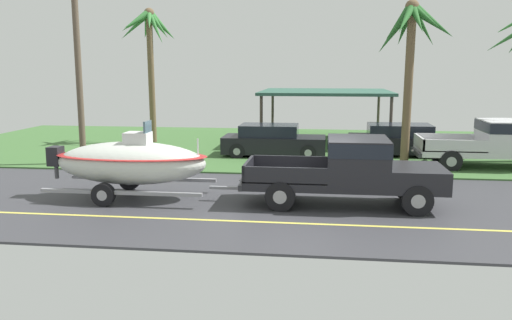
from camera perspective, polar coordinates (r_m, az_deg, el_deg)
ground at (r=22.85m, az=6.52°, el=0.44°), size 36.00×22.00×0.11m
pickup_truck_towing at (r=14.60m, az=10.83°, el=-0.89°), size 5.60×2.00×1.87m
boat_on_trailer at (r=15.57m, az=-13.48°, el=-0.25°), size 5.69×2.21×2.27m
parked_pickup_background at (r=21.68m, az=25.25°, el=1.81°), size 5.68×2.08×1.84m
parked_sedan_near at (r=23.40m, az=15.72°, el=2.05°), size 4.70×1.91×1.38m
parked_sedan_far at (r=22.40m, az=1.85°, el=2.07°), size 4.34×1.86×1.38m
carport_awning at (r=26.65m, az=7.56°, el=7.25°), size 6.33×5.97×2.64m
palm_tree_near_left at (r=26.95m, az=-11.56°, el=13.13°), size 2.93×3.26×6.64m
palm_tree_far_left at (r=20.34m, az=16.57°, el=12.78°), size 2.93×3.31×6.18m
utility_pole at (r=21.41m, az=-18.87°, el=11.39°), size 0.24×1.80×8.64m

